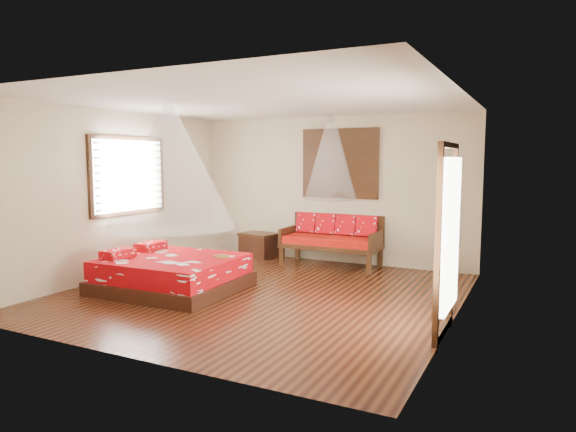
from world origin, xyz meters
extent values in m
cube|color=black|center=(0.00, 0.00, -0.01)|extent=(5.50, 5.50, 0.02)
cube|color=silver|center=(0.00, 0.00, 2.81)|extent=(5.50, 5.50, 0.02)
cube|color=tan|center=(-2.76, 0.00, 1.40)|extent=(0.02, 5.50, 2.80)
cube|color=tan|center=(2.76, 0.00, 1.40)|extent=(0.02, 5.50, 2.80)
cube|color=tan|center=(0.00, 2.76, 1.40)|extent=(5.50, 0.02, 2.80)
cube|color=tan|center=(0.00, -2.76, 1.40)|extent=(5.50, 0.02, 2.80)
cube|color=black|center=(-1.33, -0.40, 0.10)|extent=(2.02, 1.84, 0.20)
cube|color=#AD050D|center=(-1.33, -0.40, 0.35)|extent=(1.92, 1.74, 0.30)
cube|color=#AD050D|center=(-2.03, -0.80, 0.57)|extent=(0.30, 0.52, 0.13)
cube|color=#AD050D|center=(-2.05, -0.05, 0.57)|extent=(0.30, 0.52, 0.13)
cube|color=black|center=(-0.66, 1.96, 0.21)|extent=(0.08, 0.08, 0.42)
cube|color=black|center=(1.03, 1.96, 0.21)|extent=(0.08, 0.08, 0.42)
cube|color=black|center=(-0.66, 2.64, 0.21)|extent=(0.08, 0.08, 0.42)
cube|color=black|center=(1.03, 2.64, 0.21)|extent=(0.08, 0.08, 0.42)
cube|color=black|center=(0.18, 2.30, 0.38)|extent=(1.81, 0.81, 0.08)
cube|color=#860504|center=(0.18, 2.30, 0.49)|extent=(1.75, 0.75, 0.14)
cube|color=black|center=(0.18, 2.66, 0.67)|extent=(1.81, 0.06, 0.55)
cube|color=black|center=(-0.68, 2.30, 0.54)|extent=(0.06, 0.81, 0.30)
cube|color=black|center=(1.05, 2.30, 0.54)|extent=(0.06, 0.81, 0.30)
cube|color=#AD050D|center=(-0.42, 2.54, 0.75)|extent=(0.38, 0.20, 0.40)
cube|color=#AD050D|center=(-0.02, 2.54, 0.75)|extent=(0.38, 0.20, 0.40)
cube|color=#AD050D|center=(0.39, 2.54, 0.75)|extent=(0.38, 0.20, 0.40)
cube|color=#AD050D|center=(0.79, 2.54, 0.75)|extent=(0.38, 0.20, 0.40)
cube|color=black|center=(-1.44, 2.45, 0.22)|extent=(0.76, 0.61, 0.45)
cube|color=black|center=(-1.44, 2.45, 0.47)|extent=(0.81, 0.66, 0.05)
cube|color=black|center=(0.18, 2.72, 1.90)|extent=(1.52, 0.06, 1.32)
cube|color=black|center=(0.18, 2.71, 1.90)|extent=(1.35, 0.04, 1.10)
cube|color=black|center=(-2.72, 0.20, 1.70)|extent=(0.08, 1.74, 1.34)
cube|color=beige|center=(-2.68, 0.20, 1.70)|extent=(0.04, 1.54, 1.10)
cube|color=black|center=(2.72, -0.60, 1.05)|extent=(0.08, 1.02, 2.16)
cube|color=white|center=(2.70, -0.60, 1.15)|extent=(0.03, 0.82, 1.70)
cylinder|color=brown|center=(-0.66, -0.07, 0.52)|extent=(0.23, 0.23, 0.03)
cone|color=white|center=(-1.33, -0.40, 1.85)|extent=(1.93, 1.93, 1.80)
cone|color=white|center=(0.18, 2.25, 2.00)|extent=(0.95, 0.95, 1.50)
camera|label=1|loc=(3.67, -6.46, 1.97)|focal=32.00mm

